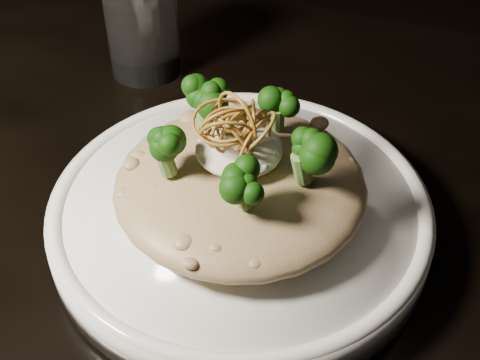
# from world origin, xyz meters

# --- Properties ---
(table) EXTENTS (1.10, 0.80, 0.75)m
(table) POSITION_xyz_m (0.00, 0.00, 0.67)
(table) COLOR black
(table) RESTS_ON ground
(plate) EXTENTS (0.30, 0.30, 0.03)m
(plate) POSITION_xyz_m (0.07, 0.00, 0.77)
(plate) COLOR white
(plate) RESTS_ON table
(risotto) EXTENTS (0.20, 0.20, 0.04)m
(risotto) POSITION_xyz_m (0.07, -0.00, 0.80)
(risotto) COLOR brown
(risotto) RESTS_ON plate
(broccoli) EXTENTS (0.14, 0.14, 0.05)m
(broccoli) POSITION_xyz_m (0.07, 0.01, 0.85)
(broccoli) COLOR black
(broccoli) RESTS_ON risotto
(cheese) EXTENTS (0.07, 0.07, 0.02)m
(cheese) POSITION_xyz_m (0.07, 0.01, 0.83)
(cheese) COLOR silver
(cheese) RESTS_ON risotto
(shallots) EXTENTS (0.06, 0.06, 0.04)m
(shallots) POSITION_xyz_m (0.07, 0.00, 0.86)
(shallots) COLOR brown
(shallots) RESTS_ON cheese
(drinking_glass) EXTENTS (0.08, 0.08, 0.13)m
(drinking_glass) POSITION_xyz_m (-0.11, 0.19, 0.82)
(drinking_glass) COLOR silver
(drinking_glass) RESTS_ON table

